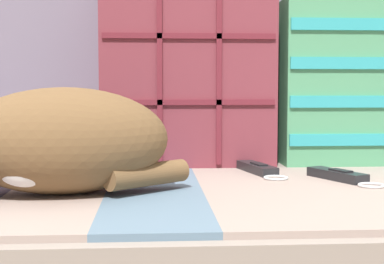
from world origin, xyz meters
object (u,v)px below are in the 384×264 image
object	(u,v)px
throw_pillow_quilted	(188,70)
game_remote_near	(258,169)
throw_pillow_striped	(376,83)
game_remote_far	(340,176)
sleeping_cat	(57,144)

from	to	relation	value
throw_pillow_quilted	game_remote_near	world-z (taller)	throw_pillow_quilted
throw_pillow_striped	throw_pillow_quilted	bearing A→B (deg)	179.94
throw_pillow_striped	game_remote_far	bearing A→B (deg)	-123.62
throw_pillow_striped	game_remote_near	xyz separation A→B (m)	(-0.31, -0.14, -0.18)
throw_pillow_striped	game_remote_near	bearing A→B (deg)	-155.04
game_remote_far	game_remote_near	bearing A→B (deg)	142.51
sleeping_cat	game_remote_far	xyz separation A→B (m)	(0.52, 0.11, -0.08)
sleeping_cat	game_remote_far	bearing A→B (deg)	12.26
throw_pillow_striped	sleeping_cat	xyz separation A→B (m)	(-0.69, -0.36, -0.11)
throw_pillow_striped	sleeping_cat	bearing A→B (deg)	-152.19
game_remote_near	throw_pillow_quilted	bearing A→B (deg)	134.54
throw_pillow_striped	sleeping_cat	distance (m)	0.79
throw_pillow_quilted	throw_pillow_striped	bearing A→B (deg)	-0.06
game_remote_near	sleeping_cat	bearing A→B (deg)	-150.01
throw_pillow_striped	game_remote_far	size ratio (longest dim) A/B	2.41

